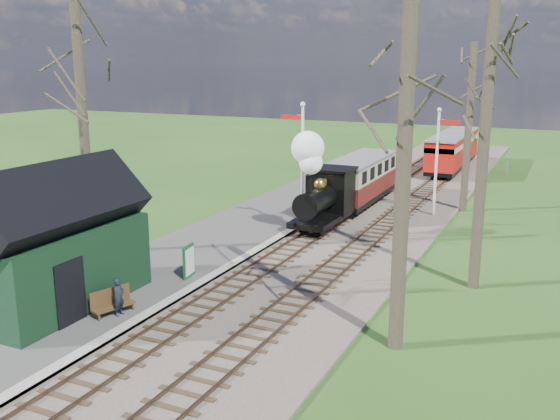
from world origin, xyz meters
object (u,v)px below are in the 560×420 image
(semaphore_near, at_px, (301,158))
(bench, at_px, (112,302))
(locomotive, at_px, (321,187))
(red_carriage_a, at_px, (446,155))
(semaphore_far, at_px, (438,154))
(person, at_px, (119,297))
(sign_board, at_px, (189,261))
(red_carriage_b, at_px, (459,146))
(station_shed, at_px, (54,244))
(coach, at_px, (361,178))

(semaphore_near, bearing_deg, bench, -97.06)
(locomotive, xyz_separation_m, red_carriage_a, (2.61, 17.38, -0.66))
(semaphore_far, height_order, person, semaphore_far)
(locomotive, distance_m, bench, 12.85)
(semaphore_far, distance_m, sign_board, 15.46)
(locomotive, height_order, red_carriage_b, locomotive)
(station_shed, height_order, coach, station_shed)
(semaphore_far, xyz_separation_m, person, (-6.26, -17.88, -2.54))
(red_carriage_b, bearing_deg, red_carriage_a, -90.00)
(station_shed, bearing_deg, semaphore_far, 64.28)
(coach, relative_size, red_carriage_b, 1.45)
(semaphore_near, bearing_deg, sign_board, -97.96)
(station_shed, distance_m, semaphore_far, 20.01)
(red_carriage_b, xyz_separation_m, person, (-4.49, -35.48, -0.74))
(red_carriage_a, bearing_deg, locomotive, -98.55)
(person, bearing_deg, bench, 81.27)
(sign_board, bearing_deg, red_carriage_a, 80.24)
(semaphore_near, xyz_separation_m, semaphore_far, (5.14, 6.00, -0.27))
(semaphore_near, height_order, coach, semaphore_near)
(station_shed, height_order, sign_board, station_shed)
(red_carriage_a, height_order, bench, red_carriage_a)
(semaphore_far, bearing_deg, sign_board, -114.19)
(semaphore_near, distance_m, red_carriage_b, 23.93)
(red_carriage_a, bearing_deg, semaphore_near, -100.54)
(station_shed, xyz_separation_m, red_carriage_b, (6.90, 35.60, -0.72))
(red_carriage_a, xyz_separation_m, bench, (-4.83, -29.93, -0.97))
(station_shed, distance_m, semaphore_near, 12.58)
(red_carriage_b, bearing_deg, sign_board, -98.08)
(semaphore_near, xyz_separation_m, red_carriage_a, (3.37, 18.10, -2.08))
(semaphore_near, height_order, locomotive, semaphore_near)
(semaphore_near, relative_size, red_carriage_a, 1.17)
(locomotive, xyz_separation_m, bench, (-2.22, -12.55, -1.62))
(semaphore_far, bearing_deg, red_carriage_a, 98.34)
(person, bearing_deg, red_carriage_a, -9.34)
(red_carriage_a, xyz_separation_m, red_carriage_b, (0.00, 5.50, 0.00))
(locomotive, height_order, red_carriage_a, locomotive)
(locomotive, distance_m, sign_board, 8.94)
(bench, distance_m, person, 0.42)
(coach, bearing_deg, locomotive, -90.11)
(red_carriage_a, height_order, red_carriage_b, same)
(coach, height_order, red_carriage_b, coach)
(semaphore_near, xyz_separation_m, locomotive, (0.76, 0.72, -1.42))
(semaphore_near, xyz_separation_m, bench, (-1.47, -11.83, -3.04))
(bench, bearing_deg, semaphore_far, 69.66)
(station_shed, height_order, red_carriage_a, station_shed)
(semaphore_far, height_order, red_carriage_a, semaphore_far)
(semaphore_far, distance_m, red_carriage_a, 12.36)
(semaphore_far, distance_m, coach, 4.77)
(coach, xyz_separation_m, red_carriage_b, (2.60, 16.81, -0.06))
(locomotive, relative_size, person, 3.95)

